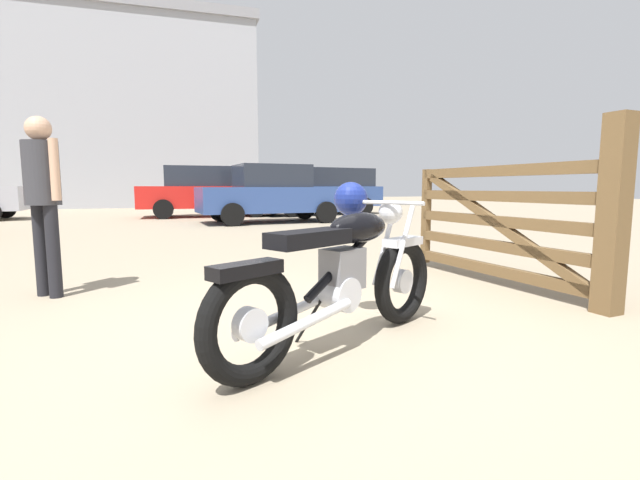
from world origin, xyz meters
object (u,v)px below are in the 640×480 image
pale_sedan_back (212,190)px  timber_gate (519,220)px  red_hatchback_near (272,194)px  bystander (43,188)px  vintage_motorcycle (343,270)px  silver_sedan_mid (321,190)px

pale_sedan_back → timber_gate: bearing=99.4°
red_hatchback_near → pale_sedan_back: pale_sedan_back is taller
bystander → red_hatchback_near: size_ratio=0.39×
timber_gate → pale_sedan_back: pale_sedan_back is taller
vintage_motorcycle → bystander: (-2.02, 2.20, 0.53)m
bystander → pale_sedan_back: (3.14, 11.20, -0.08)m
silver_sedan_mid → vintage_motorcycle: bearing=62.4°
timber_gate → silver_sedan_mid: size_ratio=0.52×
timber_gate → bystander: (-4.29, 1.42, 0.32)m
timber_gate → bystander: 4.53m
timber_gate → pale_sedan_back: 12.68m
vintage_motorcycle → silver_sedan_mid: size_ratio=0.40×
timber_gate → silver_sedan_mid: bearing=-14.8°
vintage_motorcycle → timber_gate: (2.27, 0.77, 0.21)m
silver_sedan_mid → red_hatchback_near: size_ratio=1.15×
silver_sedan_mid → pale_sedan_back: bearing=-11.4°
bystander → pale_sedan_back: 11.63m
vintage_motorcycle → timber_gate: size_ratio=0.76×
vintage_motorcycle → pale_sedan_back: 13.45m
timber_gate → pale_sedan_back: size_ratio=0.53×
timber_gate → pale_sedan_back: bearing=3.5°
bystander → pale_sedan_back: size_ratio=0.34×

